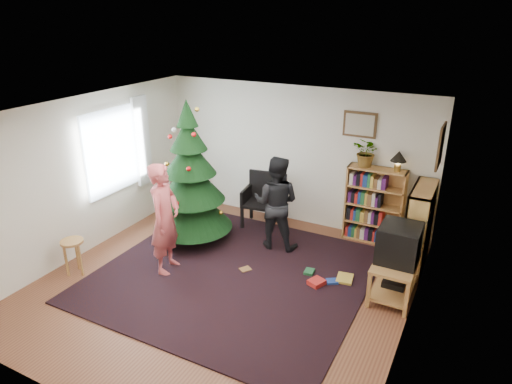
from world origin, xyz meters
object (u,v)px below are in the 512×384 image
at_px(picture_back, 360,125).
at_px(potted_plant, 367,152).
at_px(christmas_tree, 191,185).
at_px(person_by_chair, 276,203).
at_px(picture_right, 441,146).
at_px(armchair, 262,197).
at_px(table_lamp, 399,158).
at_px(crt_tv, 399,243).
at_px(tv_stand, 395,274).
at_px(bookshelf_right, 419,227).
at_px(bookshelf_back, 374,204).
at_px(person_standing, 165,219).
at_px(stool, 73,248).

bearing_deg(picture_back, potted_plant, -35.16).
distance_m(christmas_tree, person_by_chair, 1.43).
xyz_separation_m(picture_right, armchair, (-2.90, 0.32, -1.43)).
xyz_separation_m(potted_plant, table_lamp, (0.50, 0.00, -0.02)).
bearing_deg(picture_back, crt_tv, -56.06).
xyz_separation_m(crt_tv, potted_plant, (-0.88, 1.45, 0.74)).
xyz_separation_m(picture_back, person_by_chair, (-0.97, -1.09, -1.16)).
height_order(picture_back, tv_stand, picture_back).
distance_m(bookshelf_right, crt_tv, 0.94).
distance_m(crt_tv, armchair, 2.91).
height_order(picture_back, armchair, picture_back).
bearing_deg(christmas_tree, tv_stand, -1.05).
height_order(bookshelf_back, potted_plant, potted_plant).
relative_size(crt_tv, armchair, 0.59).
bearing_deg(tv_stand, potted_plant, 121.19).
relative_size(picture_back, crt_tv, 0.96).
distance_m(bookshelf_back, person_standing, 3.44).
bearing_deg(bookshelf_back, picture_back, 160.98).
distance_m(crt_tv, potted_plant, 1.85).
bearing_deg(armchair, stool, -128.60).
bearing_deg(armchair, picture_right, -14.09).
bearing_deg(bookshelf_right, tv_stand, 172.58).
bearing_deg(crt_tv, armchair, 155.89).
height_order(christmas_tree, bookshelf_back, christmas_tree).
height_order(picture_right, armchair, picture_right).
height_order(bookshelf_back, table_lamp, table_lamp).
bearing_deg(bookshelf_right, table_lamp, 43.23).
distance_m(armchair, table_lamp, 2.50).
distance_m(bookshelf_right, person_by_chair, 2.21).
height_order(picture_back, stool, picture_back).
height_order(bookshelf_back, tv_stand, bookshelf_back).
relative_size(picture_right, christmas_tree, 0.25).
height_order(tv_stand, stool, stool).
xyz_separation_m(picture_right, crt_tv, (-0.26, -0.86, -1.15)).
relative_size(bookshelf_right, person_standing, 0.77).
height_order(person_standing, potted_plant, potted_plant).
bearing_deg(bookshelf_back, person_by_chair, -145.17).
height_order(armchair, potted_plant, potted_plant).
bearing_deg(tv_stand, crt_tv, 180.00).
relative_size(bookshelf_back, potted_plant, 2.67).
bearing_deg(person_by_chair, tv_stand, 157.11).
height_order(picture_back, christmas_tree, christmas_tree).
distance_m(bookshelf_back, potted_plant, 0.90).
relative_size(picture_back, potted_plant, 1.13).
relative_size(christmas_tree, tv_stand, 2.48).
bearing_deg(bookshelf_back, table_lamp, 0.00).
bearing_deg(table_lamp, stool, -142.02).
relative_size(person_standing, person_by_chair, 1.08).
distance_m(person_by_chair, potted_plant, 1.68).
height_order(crt_tv, table_lamp, table_lamp).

